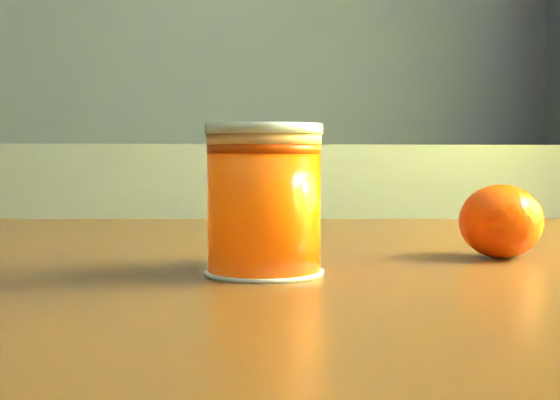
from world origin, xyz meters
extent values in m
cube|color=brown|center=(0.77, 0.20, 0.78)|extent=(1.18, 0.92, 0.04)
cylinder|color=#FF5005|center=(0.67, 0.15, 0.84)|extent=(0.07, 0.07, 0.08)
cylinder|color=#FFAB68|center=(0.67, 0.15, 0.89)|extent=(0.07, 0.07, 0.01)
cylinder|color=silver|center=(0.67, 0.15, 0.90)|extent=(0.08, 0.08, 0.00)
ellipsoid|color=#EC4204|center=(0.67, 0.18, 0.83)|extent=(0.08, 0.08, 0.06)
ellipsoid|color=#EC4204|center=(0.86, 0.20, 0.83)|extent=(0.08, 0.08, 0.06)
camera|label=1|loc=(0.58, -0.35, 0.88)|focal=50.00mm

